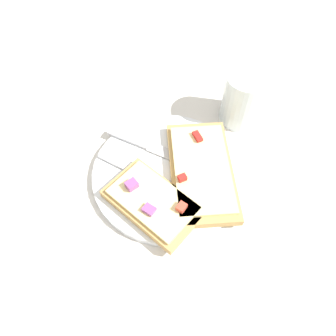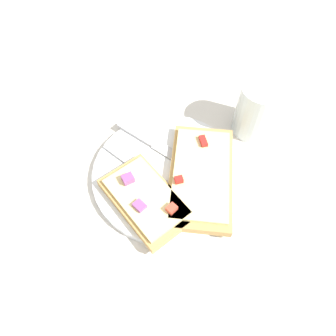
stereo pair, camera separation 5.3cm
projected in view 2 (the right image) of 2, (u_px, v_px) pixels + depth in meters
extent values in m
plane|color=beige|center=(168.00, 175.00, 0.55)|extent=(4.00, 4.00, 0.00)
cylinder|color=white|center=(168.00, 173.00, 0.55)|extent=(0.25, 0.25, 0.01)
cube|color=#B7B7BC|center=(133.00, 165.00, 0.55)|extent=(0.10, 0.10, 0.01)
cube|color=#B7B7BC|center=(173.00, 195.00, 0.51)|extent=(0.05, 0.05, 0.01)
cube|color=#B7B7BC|center=(188.00, 214.00, 0.50)|extent=(0.02, 0.02, 0.00)
cube|color=#B7B7BC|center=(191.00, 211.00, 0.50)|extent=(0.02, 0.02, 0.00)
cube|color=#B7B7BC|center=(194.00, 207.00, 0.50)|extent=(0.02, 0.02, 0.00)
cube|color=#B7B7BC|center=(197.00, 204.00, 0.51)|extent=(0.02, 0.02, 0.00)
cube|color=#B7B7BC|center=(137.00, 133.00, 0.58)|extent=(0.06, 0.07, 0.01)
cube|color=#B7B7BC|center=(185.00, 162.00, 0.55)|extent=(0.10, 0.11, 0.00)
cube|color=tan|center=(201.00, 176.00, 0.53)|extent=(0.21, 0.13, 0.01)
cube|color=beige|center=(201.00, 173.00, 0.52)|extent=(0.18, 0.12, 0.01)
cube|color=red|center=(179.00, 180.00, 0.50)|extent=(0.01, 0.01, 0.01)
cube|color=red|center=(203.00, 141.00, 0.55)|extent=(0.02, 0.01, 0.01)
cube|color=tan|center=(146.00, 200.00, 0.50)|extent=(0.17, 0.15, 0.01)
cube|color=beige|center=(146.00, 197.00, 0.50)|extent=(0.15, 0.13, 0.01)
cube|color=#934C8E|center=(128.00, 179.00, 0.50)|extent=(0.02, 0.02, 0.01)
cube|color=#D14733|center=(172.00, 209.00, 0.48)|extent=(0.02, 0.02, 0.01)
cube|color=#934C8E|center=(140.00, 206.00, 0.48)|extent=(0.02, 0.02, 0.01)
sphere|color=#A57E4F|center=(115.00, 177.00, 0.53)|extent=(0.01, 0.01, 0.01)
sphere|color=tan|center=(224.00, 184.00, 0.53)|extent=(0.01, 0.01, 0.01)
sphere|color=#C48048|center=(207.00, 172.00, 0.54)|extent=(0.01, 0.01, 0.01)
sphere|color=tan|center=(190.00, 151.00, 0.56)|extent=(0.01, 0.01, 0.01)
cylinder|color=silver|center=(259.00, 109.00, 0.57)|extent=(0.08, 0.08, 0.10)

